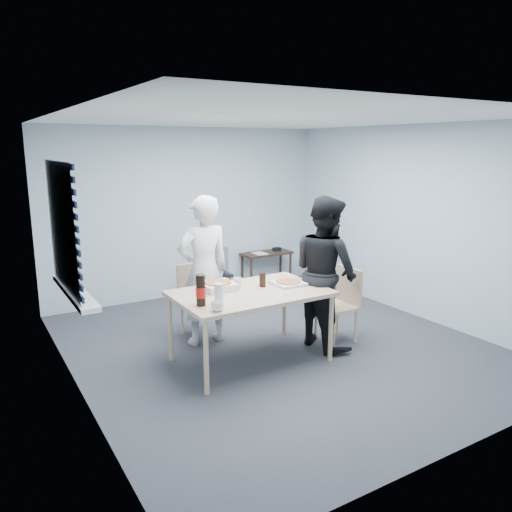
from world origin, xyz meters
TOP-DOWN VIEW (x-y plane):
  - room at (-2.20, 0.40)m, footprint 5.00×5.00m
  - dining_table at (-0.48, -0.22)m, footprint 1.62×1.03m
  - chair_far at (-0.64, 0.82)m, footprint 0.42×0.42m
  - chair_right at (0.77, -0.26)m, footprint 0.42×0.42m
  - person_white at (-0.68, 0.52)m, footprint 0.65×0.42m
  - person_black at (0.49, -0.27)m, footprint 0.47×0.86m
  - side_table at (1.30, 2.28)m, footprint 0.85×0.38m
  - stool at (0.09, 1.71)m, footprint 0.35×0.35m
  - backpack at (0.09, 1.70)m, footprint 0.28×0.21m
  - pizza_box_a at (-0.74, 0.03)m, footprint 0.34×0.34m
  - pizza_box_b at (0.01, -0.21)m, footprint 0.32×0.32m
  - mug_a at (-1.08, -0.62)m, footprint 0.17×0.17m
  - mug_b at (-0.50, 0.03)m, footprint 0.10×0.10m
  - cola_glass at (-0.27, -0.13)m, footprint 0.08×0.08m
  - soda_bottle at (-1.14, -0.39)m, footprint 0.10×0.10m
  - plastic_cups at (-0.98, -0.47)m, footprint 0.12×0.12m
  - rubber_band at (-0.24, -0.54)m, footprint 0.06×0.06m
  - papers at (1.15, 2.25)m, footprint 0.28×0.32m
  - black_box at (1.52, 2.30)m, footprint 0.15×0.13m

SIDE VIEW (x-z plane):
  - stool at x=0.09m, z-range 0.13..0.62m
  - side_table at x=1.30m, z-range 0.20..0.77m
  - chair_far at x=-0.64m, z-range 0.07..0.96m
  - chair_right at x=0.77m, z-range 0.07..0.96m
  - papers at x=1.15m, z-range 0.57..0.57m
  - black_box at x=1.52m, z-range 0.57..0.62m
  - backpack at x=0.09m, z-range 0.48..0.87m
  - dining_table at x=-0.48m, z-range 0.34..1.12m
  - rubber_band at x=-0.24m, z-range 0.79..0.79m
  - pizza_box_b at x=0.01m, z-range 0.79..0.83m
  - pizza_box_a at x=-0.74m, z-range 0.79..0.87m
  - mug_b at x=-0.50m, z-range 0.79..0.88m
  - mug_a at x=-1.08m, z-range 0.79..0.88m
  - cola_glass at x=-0.27m, z-range 0.79..0.95m
  - person_white at x=-0.68m, z-range 0.00..1.77m
  - person_black at x=0.49m, z-range 0.00..1.77m
  - plastic_cups at x=-0.98m, z-range 0.79..1.01m
  - soda_bottle at x=-1.14m, z-range 0.78..1.09m
  - room at x=-2.20m, z-range -1.06..3.94m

